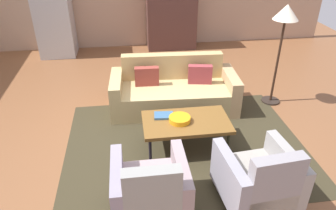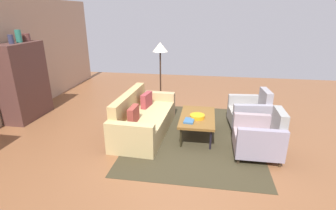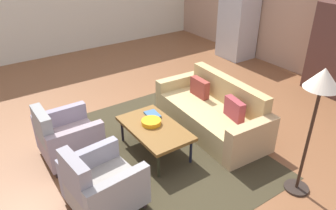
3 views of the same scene
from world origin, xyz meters
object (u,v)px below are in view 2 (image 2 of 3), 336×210
couch (142,120)px  armchair_right (251,113)px  book_stack (189,121)px  floor_lamp (160,53)px  armchair_left (261,138)px  vase_round (18,36)px  coffee_table (197,118)px  vase_small (26,37)px  fruit_bowl (197,116)px  vase_tall (11,39)px  cabinet (24,82)px

couch → armchair_right: armchair_right is taller
book_stack → floor_lamp: bearing=24.8°
armchair_left → vase_round: size_ratio=3.14×
coffee_table → vase_small: (0.75, 4.13, 1.48)m
fruit_bowl → armchair_right: bearing=-59.1°
floor_lamp → armchair_right: bearing=-117.1°
couch → floor_lamp: 2.11m
coffee_table → vase_tall: size_ratio=6.22×
armchair_left → vase_tall: size_ratio=4.56×
vase_tall → vase_small: (0.50, 0.00, -0.01)m
armchair_right → floor_lamp: 2.77m
floor_lamp → couch: bearing=177.1°
couch → fruit_bowl: couch is taller
book_stack → vase_tall: size_ratio=1.46×
armchair_left → cabinet: size_ratio=0.49×
vase_round → vase_small: 0.25m
vase_small → floor_lamp: vase_small is taller
coffee_table → armchair_right: (0.61, -1.17, -0.06)m
fruit_bowl → vase_round: size_ratio=1.06×
book_stack → vase_small: (1.04, 3.98, 1.43)m
vase_round → vase_tall: bearing=180.0°
vase_small → fruit_bowl: bearing=-101.5°
couch → fruit_bowl: bearing=88.2°
coffee_table → vase_tall: 4.40m
couch → vase_small: vase_small is taller
vase_tall → vase_small: vase_tall is taller
armchair_right → cabinet: (-0.21, 5.30, 0.56)m
armchair_right → fruit_bowl: armchair_right is taller
cabinet → coffee_table: bearing=-95.5°
book_stack → vase_round: 4.32m
vase_round → armchair_right: bearing=-88.8°
coffee_table → vase_small: 4.45m
armchair_left → vase_tall: (0.85, 5.30, 1.55)m
couch → vase_small: 3.43m
coffee_table → vase_round: size_ratio=4.29×
armchair_left → book_stack: size_ratio=3.13×
armchair_left → vase_small: size_ratio=4.87×
coffee_table → armchair_left: (-0.60, -1.17, -0.06)m
couch → vase_round: 3.41m
floor_lamp → cabinet: bearing=114.2°
cabinet → vase_small: (0.35, -0.00, 0.99)m
fruit_bowl → cabinet: size_ratio=0.17×
book_stack → vase_tall: 4.27m
vase_small → floor_lamp: size_ratio=0.11×
vase_tall → floor_lamp: bearing=-63.4°
armchair_right → fruit_bowl: size_ratio=2.96×
cabinet → vase_small: vase_small is taller
armchair_right → book_stack: armchair_right is taller
fruit_bowl → vase_small: bearing=78.5°
armchair_right → floor_lamp: floor_lamp is taller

